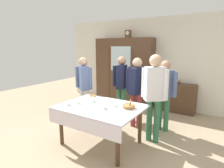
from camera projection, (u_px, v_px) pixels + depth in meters
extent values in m
plane|color=tan|center=(107.00, 139.00, 3.72)|extent=(12.00, 12.00, 0.00)
cube|color=silver|center=(154.00, 63.00, 5.65)|extent=(6.40, 0.10, 2.70)
cylinder|color=#4C3321|center=(61.00, 126.00, 3.45)|extent=(0.07, 0.07, 0.73)
cylinder|color=#4C3321|center=(118.00, 145.00, 2.81)|extent=(0.07, 0.07, 0.73)
cylinder|color=#4C3321|center=(89.00, 113.00, 4.15)|extent=(0.07, 0.07, 0.73)
cylinder|color=#4C3321|center=(140.00, 125.00, 3.51)|extent=(0.07, 0.07, 0.73)
cube|color=silver|center=(101.00, 107.00, 3.41)|extent=(1.52, 1.12, 0.03)
cube|color=silver|center=(81.00, 124.00, 2.97)|extent=(1.52, 0.01, 0.24)
cube|color=#4C3321|center=(124.00, 71.00, 5.93)|extent=(1.91, 0.45, 2.10)
cube|color=silver|center=(120.00, 59.00, 5.66)|extent=(0.69, 0.01, 0.76)
cube|color=black|center=(109.00, 75.00, 5.98)|extent=(0.01, 0.01, 1.68)
cube|color=black|center=(132.00, 77.00, 5.55)|extent=(0.01, 0.01, 1.68)
cube|color=brown|center=(128.00, 34.00, 5.63)|extent=(0.18, 0.10, 0.24)
cylinder|color=white|center=(127.00, 33.00, 5.58)|extent=(0.11, 0.01, 0.11)
cube|color=black|center=(127.00, 32.00, 5.57)|extent=(0.00, 0.00, 0.04)
cube|color=black|center=(128.00, 33.00, 5.56)|extent=(0.05, 0.00, 0.00)
cube|color=#4C3321|center=(175.00, 98.00, 5.24)|extent=(1.10, 0.35, 0.82)
cube|color=#664C7A|center=(176.00, 83.00, 5.15)|extent=(0.14, 0.18, 0.04)
cube|color=#99332D|center=(176.00, 82.00, 5.15)|extent=(0.12, 0.20, 0.02)
cube|color=#B29333|center=(176.00, 81.00, 5.14)|extent=(0.17, 0.22, 0.03)
cylinder|color=white|center=(105.00, 109.00, 3.23)|extent=(0.13, 0.13, 0.01)
cylinder|color=white|center=(104.00, 107.00, 3.22)|extent=(0.08, 0.08, 0.05)
torus|color=white|center=(106.00, 108.00, 3.20)|extent=(0.04, 0.01, 0.04)
cylinder|color=#47230F|center=(104.00, 106.00, 3.22)|extent=(0.06, 0.06, 0.01)
cylinder|color=white|center=(115.00, 106.00, 3.38)|extent=(0.13, 0.13, 0.01)
cylinder|color=white|center=(115.00, 105.00, 3.37)|extent=(0.08, 0.08, 0.05)
torus|color=white|center=(117.00, 105.00, 3.35)|extent=(0.04, 0.01, 0.04)
cylinder|color=white|center=(68.00, 105.00, 3.43)|extent=(0.13, 0.13, 0.01)
cylinder|color=white|center=(68.00, 104.00, 3.42)|extent=(0.08, 0.08, 0.05)
torus|color=white|center=(70.00, 104.00, 3.40)|extent=(0.04, 0.01, 0.04)
cylinder|color=silver|center=(93.00, 102.00, 3.65)|extent=(0.13, 0.13, 0.01)
cylinder|color=silver|center=(93.00, 100.00, 3.64)|extent=(0.08, 0.08, 0.05)
torus|color=silver|center=(95.00, 100.00, 3.62)|extent=(0.04, 0.01, 0.04)
cylinder|color=#47230F|center=(93.00, 99.00, 3.64)|extent=(0.06, 0.06, 0.01)
cylinder|color=white|center=(78.00, 104.00, 3.53)|extent=(0.13, 0.13, 0.01)
cylinder|color=white|center=(78.00, 102.00, 3.52)|extent=(0.08, 0.08, 0.05)
torus|color=white|center=(80.00, 102.00, 3.50)|extent=(0.04, 0.01, 0.04)
cylinder|color=#9E7542|center=(129.00, 107.00, 3.28)|extent=(0.22, 0.22, 0.05)
torus|color=#9E7542|center=(129.00, 105.00, 3.28)|extent=(0.24, 0.24, 0.02)
cylinder|color=tan|center=(130.00, 103.00, 3.24)|extent=(0.03, 0.02, 0.12)
cylinder|color=tan|center=(130.00, 103.00, 3.25)|extent=(0.03, 0.02, 0.12)
cylinder|color=tan|center=(131.00, 103.00, 3.27)|extent=(0.03, 0.04, 0.12)
cylinder|color=white|center=(92.00, 97.00, 3.99)|extent=(0.28, 0.28, 0.01)
ellipsoid|color=#BC7F3D|center=(95.00, 96.00, 3.96)|extent=(0.07, 0.05, 0.04)
ellipsoid|color=#BC7F3D|center=(94.00, 95.00, 4.04)|extent=(0.07, 0.05, 0.04)
ellipsoid|color=#BC7F3D|center=(91.00, 95.00, 4.03)|extent=(0.07, 0.05, 0.04)
cube|color=silver|center=(110.00, 113.00, 3.05)|extent=(0.10, 0.01, 0.00)
ellipsoid|color=silver|center=(112.00, 113.00, 3.02)|extent=(0.03, 0.02, 0.01)
cube|color=silver|center=(95.00, 109.00, 3.23)|extent=(0.10, 0.01, 0.00)
ellipsoid|color=silver|center=(97.00, 109.00, 3.20)|extent=(0.03, 0.02, 0.01)
cylinder|color=silver|center=(82.00, 104.00, 4.73)|extent=(0.11, 0.11, 0.79)
cylinder|color=silver|center=(87.00, 105.00, 4.65)|extent=(0.11, 0.11, 0.79)
cube|color=slate|center=(84.00, 78.00, 4.56)|extent=(0.41, 0.37, 0.59)
sphere|color=tan|center=(83.00, 62.00, 4.48)|extent=(0.21, 0.21, 0.21)
cylinder|color=slate|center=(77.00, 77.00, 4.67)|extent=(0.08, 0.08, 0.53)
cylinder|color=slate|center=(91.00, 79.00, 4.44)|extent=(0.08, 0.08, 0.53)
cylinder|color=#933338|center=(133.00, 110.00, 4.25)|extent=(0.11, 0.11, 0.79)
cylinder|color=#933338|center=(139.00, 111.00, 4.17)|extent=(0.11, 0.11, 0.79)
cube|color=#191E38|center=(137.00, 81.00, 4.07)|extent=(0.28, 0.40, 0.60)
sphere|color=tan|center=(137.00, 63.00, 3.99)|extent=(0.21, 0.21, 0.21)
cylinder|color=#191E38|center=(128.00, 80.00, 4.19)|extent=(0.08, 0.08, 0.54)
cylinder|color=#191E38|center=(146.00, 82.00, 3.96)|extent=(0.08, 0.08, 0.54)
cylinder|color=#33704C|center=(119.00, 102.00, 4.82)|extent=(0.11, 0.11, 0.79)
cylinder|color=#33704C|center=(124.00, 103.00, 4.74)|extent=(0.11, 0.11, 0.79)
cube|color=#191E38|center=(122.00, 77.00, 4.64)|extent=(0.28, 0.40, 0.60)
sphere|color=tan|center=(122.00, 61.00, 4.56)|extent=(0.21, 0.21, 0.21)
cylinder|color=#191E38|center=(114.00, 76.00, 4.76)|extent=(0.08, 0.08, 0.54)
cylinder|color=#191E38|center=(129.00, 78.00, 4.53)|extent=(0.08, 0.08, 0.54)
cylinder|color=#33704C|center=(149.00, 120.00, 3.60)|extent=(0.11, 0.11, 0.84)
cylinder|color=#33704C|center=(157.00, 122.00, 3.52)|extent=(0.11, 0.11, 0.84)
cube|color=silver|center=(155.00, 84.00, 3.42)|extent=(0.41, 0.38, 0.63)
sphere|color=tan|center=(156.00, 61.00, 3.33)|extent=(0.23, 0.23, 0.23)
cylinder|color=silver|center=(144.00, 83.00, 3.53)|extent=(0.08, 0.08, 0.57)
cylinder|color=silver|center=(166.00, 85.00, 3.30)|extent=(0.08, 0.08, 0.57)
cylinder|color=#33704C|center=(160.00, 113.00, 4.08)|extent=(0.11, 0.11, 0.77)
cylinder|color=#33704C|center=(166.00, 114.00, 4.00)|extent=(0.11, 0.11, 0.77)
cube|color=slate|center=(165.00, 84.00, 3.91)|extent=(0.37, 0.41, 0.58)
sphere|color=tan|center=(166.00, 65.00, 3.83)|extent=(0.21, 0.21, 0.21)
cylinder|color=slate|center=(155.00, 83.00, 4.02)|extent=(0.08, 0.08, 0.52)
cylinder|color=slate|center=(175.00, 85.00, 3.79)|extent=(0.08, 0.08, 0.52)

